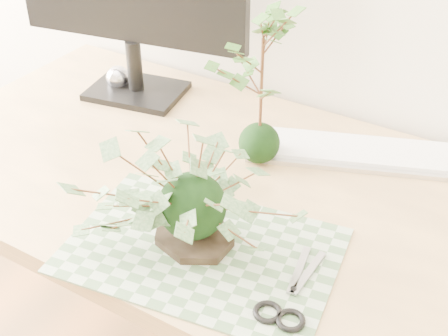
# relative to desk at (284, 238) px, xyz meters

# --- Properties ---
(desk) EXTENTS (1.60, 0.70, 0.74)m
(desk) POSITION_rel_desk_xyz_m (0.00, 0.00, 0.00)
(desk) COLOR tan
(desk) RESTS_ON ground_plane
(cutting_mat) EXTENTS (0.48, 0.36, 0.00)m
(cutting_mat) POSITION_rel_desk_xyz_m (-0.06, -0.19, 0.09)
(cutting_mat) COLOR #4B6E44
(cutting_mat) RESTS_ON desk
(stone_dish) EXTENTS (0.19, 0.19, 0.01)m
(stone_dish) POSITION_rel_desk_xyz_m (-0.09, -0.18, 0.10)
(stone_dish) COLOR black
(stone_dish) RESTS_ON cutting_mat
(ivy_kokedama) EXTENTS (0.42, 0.42, 0.23)m
(ivy_kokedama) POSITION_rel_desk_xyz_m (-0.09, -0.18, 0.22)
(ivy_kokedama) COLOR black
(ivy_kokedama) RESTS_ON stone_dish
(maple_kokedama) EXTENTS (0.24, 0.24, 0.35)m
(maple_kokedama) POSITION_rel_desk_xyz_m (-0.11, 0.09, 0.33)
(maple_kokedama) COLOR black
(maple_kokedama) RESTS_ON desk
(keyboard) EXTENTS (0.46, 0.28, 0.02)m
(keyboard) POSITION_rel_desk_xyz_m (0.05, 0.22, 0.10)
(keyboard) COLOR silver
(keyboard) RESTS_ON desk
(foil_ball) EXTENTS (0.06, 0.06, 0.06)m
(foil_ball) POSITION_rel_desk_xyz_m (-0.55, 0.19, 0.12)
(foil_ball) COLOR silver
(foil_ball) RESTS_ON desk
(scissors) EXTENTS (0.08, 0.18, 0.01)m
(scissors) POSITION_rel_desk_xyz_m (0.11, -0.24, 0.10)
(scissors) COLOR gray
(scissors) RESTS_ON cutting_mat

